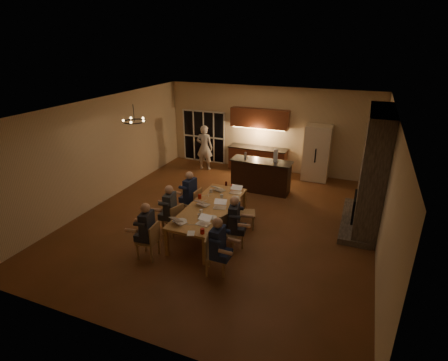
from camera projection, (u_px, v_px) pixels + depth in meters
floor at (224, 220)px, 9.95m from camera, size 9.00×9.00×0.00m
back_wall at (269, 129)px, 13.22m from camera, size 8.00×0.04×3.20m
left_wall at (103, 150)px, 10.74m from camera, size 0.04×9.00×3.20m
right_wall at (388, 190)px, 7.95m from camera, size 0.04×9.00×3.20m
ceiling at (224, 106)px, 8.73m from camera, size 8.00×9.00×0.04m
french_doors at (204, 137)px, 14.32m from camera, size 1.86×0.08×2.10m
fireplace at (373, 171)px, 9.09m from camera, size 0.58×2.50×3.20m
kitchenette at (258, 141)px, 13.20m from camera, size 2.24×0.68×2.40m
refrigerator at (317, 153)px, 12.47m from camera, size 0.90×0.68×2.00m
dining_table at (210, 219)px, 9.21m from camera, size 1.10×2.88×0.75m
bar_island at (261, 176)px, 11.65m from camera, size 2.02×0.70×1.08m
chair_left_near at (148, 240)px, 8.11m from camera, size 0.47×0.47×0.89m
chair_left_mid at (172, 219)px, 9.06m from camera, size 0.56×0.56×0.89m
chair_left_far at (192, 203)px, 9.95m from camera, size 0.46×0.46×0.89m
chair_right_near at (216, 255)px, 7.57m from camera, size 0.56×0.56×0.89m
chair_right_mid at (232, 233)px, 8.42m from camera, size 0.56×0.56×0.89m
chair_right_far at (247, 213)px, 9.40m from camera, size 0.56×0.56×0.89m
person_left_near at (148, 230)px, 8.06m from camera, size 0.67×0.67×1.38m
person_right_near at (218, 247)px, 7.42m from camera, size 0.61×0.61×1.38m
person_left_mid at (170, 210)px, 9.01m from camera, size 0.68×0.68×1.38m
person_right_mid at (234, 223)px, 8.39m from camera, size 0.69×0.69×1.38m
person_left_far at (190, 194)px, 9.91m from camera, size 0.65×0.65×1.38m
standing_person at (205, 147)px, 13.50m from camera, size 0.68×0.49×1.76m
chandelier at (134, 121)px, 9.29m from camera, size 0.60×0.60×0.03m
laptop_a at (180, 218)px, 8.24m from camera, size 0.40×0.38×0.23m
laptop_b at (203, 220)px, 8.16m from camera, size 0.34×0.31×0.23m
laptop_c at (203, 201)px, 9.12m from camera, size 0.38×0.35×0.23m
laptop_d at (220, 204)px, 8.95m from camera, size 0.37×0.34×0.23m
laptop_e at (219, 187)px, 10.00m from camera, size 0.39×0.37×0.23m
laptop_f at (236, 189)px, 9.82m from camera, size 0.33×0.29×0.23m
mug_front at (201, 211)px, 8.70m from camera, size 0.09×0.09×0.10m
mug_mid at (222, 196)px, 9.54m from camera, size 0.09×0.09×0.10m
mug_back at (211, 191)px, 9.88m from camera, size 0.08×0.08×0.10m
redcup_near at (202, 231)px, 7.79m from camera, size 0.10×0.10×0.12m
redcup_mid at (200, 196)px, 9.49m from camera, size 0.09×0.09×0.12m
redcup_far at (233, 186)px, 10.14m from camera, size 0.09×0.09×0.12m
can_silver at (199, 216)px, 8.44m from camera, size 0.06×0.06×0.12m
can_cola at (226, 184)px, 10.33m from camera, size 0.07×0.07×0.12m
plate_near at (213, 217)px, 8.49m from camera, size 0.22×0.22×0.02m
plate_left at (181, 221)px, 8.34m from camera, size 0.26×0.26×0.02m
plate_far at (236, 198)px, 9.55m from camera, size 0.23×0.23×0.02m
notepad at (191, 233)px, 7.80m from camera, size 0.24×0.27×0.01m
bar_bottle at (245, 156)px, 11.53m from camera, size 0.08×0.08×0.24m
bar_blender at (276, 156)px, 11.27m from camera, size 0.14×0.14×0.41m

